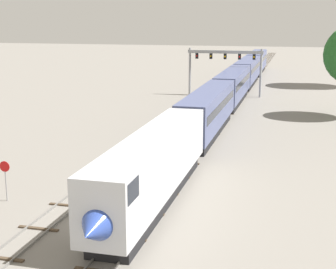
{
  "coord_description": "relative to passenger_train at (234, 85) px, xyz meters",
  "views": [
    {
      "loc": [
        11.15,
        -27.7,
        12.5
      ],
      "look_at": [
        1.0,
        12.0,
        3.0
      ],
      "focal_mm": 54.23,
      "sensor_mm": 36.0,
      "label": 1
    }
  ],
  "objects": [
    {
      "name": "track_main",
      "position": [
        0.0,
        12.41,
        -2.54
      ],
      "size": [
        2.6,
        200.0,
        0.16
      ],
      "color": "slate",
      "rests_on": "ground"
    },
    {
      "name": "passenger_train",
      "position": [
        0.0,
        0.0,
        0.0
      ],
      "size": [
        3.04,
        107.77,
        4.8
      ],
      "color": "silver",
      "rests_on": "ground"
    },
    {
      "name": "signal_gantry",
      "position": [
        -2.25,
        6.21,
        3.05
      ],
      "size": [
        12.1,
        0.49,
        7.68
      ],
      "color": "#999BA0",
      "rests_on": "ground"
    },
    {
      "name": "stop_sign",
      "position": [
        -10.0,
        -45.72,
        -0.74
      ],
      "size": [
        0.76,
        0.08,
        2.88
      ],
      "color": "gray",
      "rests_on": "ground"
    },
    {
      "name": "track_near",
      "position": [
        -5.5,
        -7.59,
        -2.54
      ],
      "size": [
        2.6,
        160.0,
        0.16
      ],
      "color": "slate",
      "rests_on": "ground"
    },
    {
      "name": "ground_plane",
      "position": [
        -2.0,
        -47.59,
        -2.61
      ],
      "size": [
        400.0,
        400.0,
        0.0
      ],
      "primitive_type": "plane",
      "color": "gray"
    }
  ]
}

